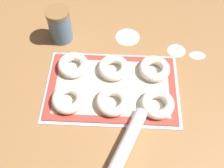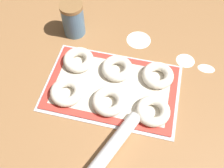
% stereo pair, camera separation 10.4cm
% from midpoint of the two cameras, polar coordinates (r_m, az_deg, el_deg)
% --- Properties ---
extents(ground_plane, '(2.80, 2.80, 0.00)m').
position_cam_midpoint_polar(ground_plane, '(1.05, -1.76, -0.55)').
color(ground_plane, olive).
extents(baking_tray, '(0.53, 0.34, 0.01)m').
position_cam_midpoint_polar(baking_tray, '(1.04, -2.83, -0.99)').
color(baking_tray, silver).
rests_on(baking_tray, ground_plane).
extents(baking_mat, '(0.51, 0.32, 0.00)m').
position_cam_midpoint_polar(baking_mat, '(1.04, -2.84, -0.83)').
color(baking_mat, red).
rests_on(baking_mat, baking_tray).
extents(bagel_front_left, '(0.13, 0.13, 0.04)m').
position_cam_midpoint_polar(bagel_front_left, '(1.01, -12.40, -3.46)').
color(bagel_front_left, silver).
rests_on(bagel_front_left, baking_mat).
extents(bagel_front_center, '(0.13, 0.13, 0.04)m').
position_cam_midpoint_polar(bagel_front_center, '(0.98, -2.87, -4.04)').
color(bagel_front_center, silver).
rests_on(bagel_front_center, baking_mat).
extents(bagel_front_right, '(0.13, 0.13, 0.04)m').
position_cam_midpoint_polar(bagel_front_right, '(0.98, 6.89, -4.55)').
color(bagel_front_right, silver).
rests_on(bagel_front_right, baking_mat).
extents(bagel_back_left, '(0.13, 0.13, 0.04)m').
position_cam_midpoint_polar(bagel_back_left, '(1.10, -11.15, 3.85)').
color(bagel_back_left, silver).
rests_on(bagel_back_left, baking_mat).
extents(bagel_back_center, '(0.13, 0.13, 0.04)m').
position_cam_midpoint_polar(bagel_back_center, '(1.07, -2.45, 3.34)').
color(bagel_back_center, silver).
rests_on(bagel_back_center, baking_mat).
extents(bagel_back_right, '(0.13, 0.13, 0.04)m').
position_cam_midpoint_polar(bagel_back_right, '(1.07, 6.48, 3.12)').
color(bagel_back_right, silver).
rests_on(bagel_back_right, baking_mat).
extents(flour_canister, '(0.10, 0.10, 0.16)m').
position_cam_midpoint_polar(flour_canister, '(1.19, -13.80, 12.19)').
color(flour_canister, slate).
rests_on(flour_canister, ground_plane).
extents(rolling_pin, '(0.19, 0.40, 0.05)m').
position_cam_midpoint_polar(rolling_pin, '(0.91, -0.80, -14.47)').
color(rolling_pin, silver).
rests_on(rolling_pin, ground_plane).
extents(flour_patch_near, '(0.11, 0.11, 0.00)m').
position_cam_midpoint_polar(flour_patch_near, '(1.22, 0.96, 10.06)').
color(flour_patch_near, white).
rests_on(flour_patch_near, ground_plane).
extents(flour_patch_far, '(0.07, 0.04, 0.00)m').
position_cam_midpoint_polar(flour_patch_far, '(1.19, 15.76, 5.87)').
color(flour_patch_far, white).
rests_on(flour_patch_far, ground_plane).
extents(flour_patch_side, '(0.08, 0.08, 0.00)m').
position_cam_midpoint_polar(flour_patch_side, '(1.18, 11.44, 6.98)').
color(flour_patch_side, white).
rests_on(flour_patch_side, ground_plane).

